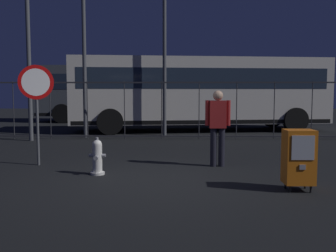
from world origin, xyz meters
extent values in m
plane|color=black|center=(0.00, 0.00, 0.00)|extent=(60.00, 60.00, 0.00)
cylinder|color=silver|center=(-1.09, 0.40, 0.03)|extent=(0.28, 0.28, 0.05)
cylinder|color=silver|center=(-1.09, 0.40, 0.33)|extent=(0.19, 0.19, 0.55)
sphere|color=silver|center=(-1.09, 0.40, 0.60)|extent=(0.19, 0.19, 0.19)
cylinder|color=gray|center=(-1.09, 0.40, 0.72)|extent=(0.06, 0.06, 0.05)
cylinder|color=gray|center=(-1.09, 0.27, 0.35)|extent=(0.09, 0.08, 0.09)
cylinder|color=gray|center=(-1.22, 0.40, 0.38)|extent=(0.07, 0.07, 0.07)
cylinder|color=gray|center=(-0.96, 0.40, 0.38)|extent=(0.07, 0.07, 0.07)
cylinder|color=black|center=(2.33, -0.95, 0.06)|extent=(0.04, 0.04, 0.12)
cylinder|color=black|center=(2.67, -0.95, 0.06)|extent=(0.04, 0.04, 0.12)
cylinder|color=black|center=(2.33, -0.67, 0.06)|extent=(0.04, 0.04, 0.12)
cylinder|color=black|center=(2.67, -0.67, 0.06)|extent=(0.04, 0.04, 0.12)
cube|color=orange|center=(2.50, -0.81, 0.57)|extent=(0.48, 0.40, 0.90)
cube|color=#B2B7BF|center=(2.50, -1.01, 0.75)|extent=(0.36, 0.01, 0.40)
cube|color=gray|center=(2.50, -1.02, 0.43)|extent=(0.10, 0.02, 0.08)
cylinder|color=#4C4F54|center=(-2.61, 1.37, 1.10)|extent=(0.06, 0.06, 2.20)
cylinder|color=red|center=(-2.61, 1.35, 1.85)|extent=(0.71, 0.31, 0.76)
cylinder|color=white|center=(-2.61, 1.34, 1.85)|extent=(0.56, 0.23, 0.60)
cylinder|color=black|center=(1.30, 1.29, 0.42)|extent=(0.14, 0.14, 0.85)
cylinder|color=black|center=(1.48, 1.29, 0.42)|extent=(0.14, 0.14, 0.85)
cube|color=maroon|center=(1.39, 1.29, 1.15)|extent=(0.36, 0.20, 0.60)
sphere|color=tan|center=(1.39, 1.29, 1.56)|extent=(0.22, 0.22, 0.22)
cylinder|color=maroon|center=(1.16, 1.29, 1.18)|extent=(0.09, 0.09, 0.55)
cylinder|color=maroon|center=(1.62, 1.29, 1.18)|extent=(0.09, 0.09, 0.55)
cube|color=#2D2D33|center=(0.00, 6.21, 1.95)|extent=(18.00, 0.04, 0.05)
cube|color=#2D2D33|center=(0.00, 6.21, 0.10)|extent=(18.00, 0.04, 0.05)
cylinder|color=#2D2D33|center=(-5.14, 6.21, 1.00)|extent=(0.03, 0.03, 2.00)
cylinder|color=#2D2D33|center=(-3.86, 6.21, 1.00)|extent=(0.03, 0.03, 2.00)
cylinder|color=#2D2D33|center=(-2.57, 6.21, 1.00)|extent=(0.03, 0.03, 2.00)
cylinder|color=#2D2D33|center=(-1.29, 6.21, 1.00)|extent=(0.03, 0.03, 2.00)
cylinder|color=#2D2D33|center=(0.00, 6.21, 1.00)|extent=(0.03, 0.03, 2.00)
cylinder|color=#2D2D33|center=(1.29, 6.21, 1.00)|extent=(0.03, 0.03, 2.00)
cylinder|color=#2D2D33|center=(2.57, 6.21, 1.00)|extent=(0.03, 0.03, 2.00)
cylinder|color=#2D2D33|center=(3.86, 6.21, 1.00)|extent=(0.03, 0.03, 2.00)
cylinder|color=#2D2D33|center=(5.14, 6.21, 1.00)|extent=(0.03, 0.03, 2.00)
cube|color=beige|center=(1.48, 9.21, 1.67)|extent=(10.73, 3.83, 2.65)
cube|color=#1E2838|center=(1.48, 9.21, 2.15)|extent=(10.11, 3.77, 0.80)
cube|color=black|center=(1.48, 9.21, 0.45)|extent=(10.53, 3.81, 0.16)
cylinder|color=black|center=(5.29, 8.44, 0.50)|extent=(1.03, 0.41, 1.00)
cylinder|color=black|center=(4.96, 10.92, 0.50)|extent=(1.03, 0.41, 1.00)
cylinder|color=black|center=(-2.00, 7.50, 0.50)|extent=(1.03, 0.41, 1.00)
cylinder|color=black|center=(-2.32, 9.98, 0.50)|extent=(1.03, 0.41, 1.00)
cube|color=#4C5156|center=(-1.67, 14.01, 1.67)|extent=(10.58, 2.86, 2.65)
cube|color=#1E2838|center=(-1.67, 14.01, 2.15)|extent=(9.95, 2.86, 0.80)
cube|color=black|center=(-1.67, 14.01, 0.45)|extent=(10.37, 2.86, 0.16)
cylinder|color=black|center=(1.96, 12.64, 0.50)|extent=(1.01, 0.31, 1.00)
cylinder|color=black|center=(2.05, 15.14, 0.50)|extent=(1.01, 0.31, 1.00)
cylinder|color=black|center=(-5.39, 12.89, 0.50)|extent=(1.01, 0.31, 1.00)
cylinder|color=black|center=(-5.30, 15.39, 0.50)|extent=(1.01, 0.31, 1.00)
cylinder|color=#4C4F54|center=(-4.36, 5.70, 3.42)|extent=(0.14, 0.14, 6.84)
cylinder|color=#4C4F54|center=(0.07, 7.29, 3.29)|extent=(0.14, 0.14, 6.59)
cylinder|color=#4C4F54|center=(-2.75, 6.68, 3.73)|extent=(0.14, 0.14, 7.46)
camera|label=1|loc=(0.44, -7.26, 1.65)|focal=41.90mm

